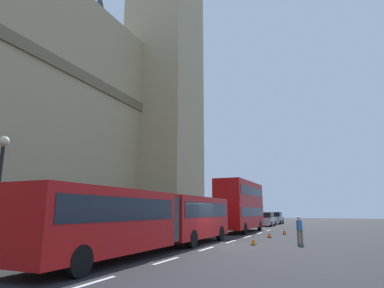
{
  "coord_description": "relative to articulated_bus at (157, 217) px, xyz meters",
  "views": [
    {
      "loc": [
        -18.81,
        -6.55,
        2.04
      ],
      "look_at": [
        7.81,
        5.11,
        8.17
      ],
      "focal_mm": 29.71,
      "sensor_mm": 36.0,
      "label": 1
    }
  ],
  "objects": [
    {
      "name": "ground_plane",
      "position": [
        3.88,
        -1.99,
        -1.75
      ],
      "size": [
        160.0,
        160.0,
        0.0
      ],
      "primitive_type": "plane",
      "color": "#262628"
    },
    {
      "name": "lane_centre_marking",
      "position": [
        4.29,
        -1.99,
        -1.74
      ],
      "size": [
        34.4,
        0.16,
        0.01
      ],
      "color": "silver",
      "rests_on": "ground_plane"
    },
    {
      "name": "articulated_bus",
      "position": [
        0.0,
        0.0,
        0.0
      ],
      "size": [
        16.71,
        2.54,
        2.9
      ],
      "color": "red",
      "rests_on": "ground_plane"
    },
    {
      "name": "double_decker_bus",
      "position": [
        16.78,
        0.0,
        0.96
      ],
      "size": [
        9.97,
        2.54,
        4.9
      ],
      "color": "#B20F0F",
      "rests_on": "ground_plane"
    },
    {
      "name": "sedan_lead",
      "position": [
        30.34,
        0.04,
        -0.83
      ],
      "size": [
        4.4,
        1.86,
        1.85
      ],
      "color": "#B7B7BC",
      "rests_on": "ground_plane"
    },
    {
      "name": "sedan_trailing",
      "position": [
        38.59,
        0.1,
        -0.83
      ],
      "size": [
        4.4,
        1.86,
        1.85
      ],
      "color": "gray",
      "rests_on": "ground_plane"
    },
    {
      "name": "traffic_cone_west",
      "position": [
        5.15,
        -3.86,
        -1.46
      ],
      "size": [
        0.36,
        0.36,
        0.58
      ],
      "color": "black",
      "rests_on": "ground_plane"
    },
    {
      "name": "traffic_cone_middle",
      "position": [
        11.12,
        -3.76,
        -1.46
      ],
      "size": [
        0.36,
        0.36,
        0.58
      ],
      "color": "black",
      "rests_on": "ground_plane"
    },
    {
      "name": "traffic_cone_east",
      "position": [
        15.1,
        -4.36,
        -1.46
      ],
      "size": [
        0.36,
        0.36,
        0.58
      ],
      "color": "black",
      "rests_on": "ground_plane"
    },
    {
      "name": "pedestrian_near_cones",
      "position": [
        6.71,
        -6.46,
        -0.83
      ],
      "size": [
        0.46,
        0.38,
        1.69
      ],
      "color": "#726651",
      "rests_on": "ground_plane"
    }
  ]
}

